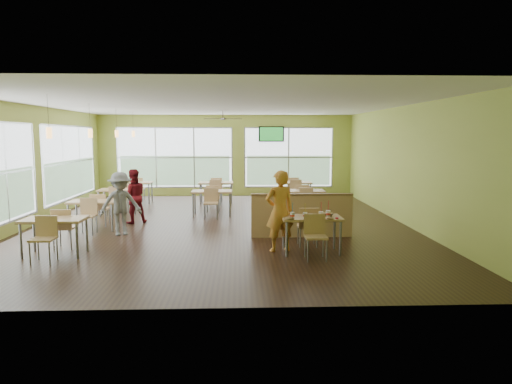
% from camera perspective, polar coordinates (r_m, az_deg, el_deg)
% --- Properties ---
extents(room, '(12.00, 12.04, 3.20)m').
position_cam_1_polar(room, '(12.18, -4.58, 3.30)').
color(room, black).
rests_on(room, ground).
extents(window_bays, '(9.24, 10.24, 2.38)m').
position_cam_1_polar(window_bays, '(15.57, -13.90, 3.49)').
color(window_bays, white).
rests_on(window_bays, room).
extents(main_table, '(1.22, 1.52, 0.87)m').
position_cam_1_polar(main_table, '(9.43, 6.96, -3.79)').
color(main_table, tan).
rests_on(main_table, floor).
extents(half_wall_divider, '(2.40, 0.14, 1.04)m').
position_cam_1_polar(half_wall_divider, '(10.86, 5.74, -2.90)').
color(half_wall_divider, tan).
rests_on(half_wall_divider, floor).
extents(dining_tables, '(6.92, 8.72, 0.87)m').
position_cam_1_polar(dining_tables, '(14.06, -8.53, -0.22)').
color(dining_tables, tan).
rests_on(dining_tables, floor).
extents(pendant_lights, '(0.11, 7.31, 0.86)m').
position_cam_1_polar(pendant_lights, '(13.35, -18.46, 6.96)').
color(pendant_lights, '#2D2119').
rests_on(pendant_lights, ceiling).
extents(ceiling_fan, '(1.25, 1.25, 0.29)m').
position_cam_1_polar(ceiling_fan, '(15.16, -4.16, 9.14)').
color(ceiling_fan, '#2D2119').
rests_on(ceiling_fan, ceiling).
extents(tv_backwall, '(1.00, 0.07, 0.60)m').
position_cam_1_polar(tv_backwall, '(18.09, 1.93, 7.25)').
color(tv_backwall, black).
rests_on(tv_backwall, wall_back).
extents(man_plaid, '(0.71, 0.57, 1.69)m').
position_cam_1_polar(man_plaid, '(9.45, 2.97, -2.39)').
color(man_plaid, '#CB4E16').
rests_on(man_plaid, floor).
extents(patron_maroon, '(0.88, 0.79, 1.49)m').
position_cam_1_polar(patron_maroon, '(12.91, -15.11, -0.52)').
color(patron_maroon, '#610E14').
rests_on(patron_maroon, floor).
extents(patron_grey, '(1.14, 0.92, 1.53)m').
position_cam_1_polar(patron_grey, '(11.46, -16.58, -1.41)').
color(patron_grey, slate).
rests_on(patron_grey, floor).
extents(cup_blue, '(0.10, 0.10, 0.35)m').
position_cam_1_polar(cup_blue, '(9.12, 4.58, -2.92)').
color(cup_blue, white).
rests_on(cup_blue, main_table).
extents(cup_yellow, '(0.09, 0.09, 0.33)m').
position_cam_1_polar(cup_yellow, '(9.17, 6.15, -2.91)').
color(cup_yellow, white).
rests_on(cup_yellow, main_table).
extents(cup_red_near, '(0.10, 0.10, 0.36)m').
position_cam_1_polar(cup_red_near, '(9.23, 8.13, -2.84)').
color(cup_red_near, white).
rests_on(cup_red_near, main_table).
extents(cup_red_far, '(0.10, 0.10, 0.37)m').
position_cam_1_polar(cup_red_far, '(9.38, 9.02, -2.69)').
color(cup_red_far, white).
rests_on(cup_red_far, main_table).
extents(food_basket, '(0.26, 0.26, 0.06)m').
position_cam_1_polar(food_basket, '(9.56, 8.87, -2.75)').
color(food_basket, black).
rests_on(food_basket, main_table).
extents(ketchup_cup, '(0.06, 0.06, 0.03)m').
position_cam_1_polar(ketchup_cup, '(9.24, 10.09, -3.23)').
color(ketchup_cup, '#AC111C').
rests_on(ketchup_cup, main_table).
extents(wrapper_left, '(0.21, 0.20, 0.04)m').
position_cam_1_polar(wrapper_left, '(9.06, 4.30, -3.30)').
color(wrapper_left, '#9D794C').
rests_on(wrapper_left, main_table).
extents(wrapper_mid, '(0.27, 0.25, 0.05)m').
position_cam_1_polar(wrapper_mid, '(9.44, 6.83, -2.87)').
color(wrapper_mid, '#9D794C').
rests_on(wrapper_mid, main_table).
extents(wrapper_right, '(0.15, 0.14, 0.04)m').
position_cam_1_polar(wrapper_right, '(9.18, 9.28, -3.26)').
color(wrapper_right, '#9D794C').
rests_on(wrapper_right, main_table).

